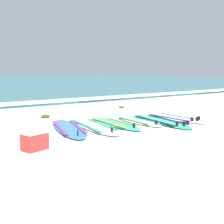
% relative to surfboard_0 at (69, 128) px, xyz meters
% --- Properties ---
extents(ground_plane, '(80.00, 80.00, 0.00)m').
position_rel_surfboard_0_xyz_m(ground_plane, '(1.85, -0.57, -0.04)').
color(ground_plane, beige).
extents(wave_foam_strip, '(80.00, 1.30, 0.11)m').
position_rel_surfboard_0_xyz_m(wave_foam_strip, '(1.85, 5.57, 0.02)').
color(wave_foam_strip, white).
rests_on(wave_foam_strip, ground).
extents(surfboard_0, '(1.28, 2.65, 0.18)m').
position_rel_surfboard_0_xyz_m(surfboard_0, '(0.00, 0.00, 0.00)').
color(surfboard_0, '#3875CC').
rests_on(surfboard_0, ground).
extents(surfboard_1, '(0.93, 2.62, 0.18)m').
position_rel_surfboard_0_xyz_m(surfboard_1, '(0.65, -0.15, 0.00)').
color(surfboard_1, silver).
rests_on(surfboard_1, ground).
extents(surfboard_2, '(0.69, 2.35, 0.18)m').
position_rel_surfboard_0_xyz_m(surfboard_2, '(1.33, -0.11, 0.00)').
color(surfboard_2, '#2DB793').
rests_on(surfboard_2, ground).
extents(surfboard_3, '(0.58, 1.99, 0.18)m').
position_rel_surfboard_0_xyz_m(surfboard_3, '(2.07, -0.26, 0.00)').
color(surfboard_3, silver).
rests_on(surfboard_3, ground).
extents(surfboard_4, '(0.97, 2.64, 0.18)m').
position_rel_surfboard_0_xyz_m(surfboard_4, '(2.61, -0.58, 0.00)').
color(surfboard_4, '#2DB793').
rests_on(surfboard_4, ground).
extents(surfboard_5, '(0.62, 2.24, 0.18)m').
position_rel_surfboard_0_xyz_m(surfboard_5, '(3.32, -0.44, 0.00)').
color(surfboard_5, white).
rests_on(surfboard_5, ground).
extents(cooler_box, '(0.53, 0.43, 0.38)m').
position_rel_surfboard_0_xyz_m(cooler_box, '(-1.36, -1.32, 0.16)').
color(cooler_box, red).
rests_on(cooler_box, ground).
extents(seaweed_clump_near_shoreline, '(0.23, 0.18, 0.08)m').
position_rel_surfboard_0_xyz_m(seaweed_clump_near_shoreline, '(3.58, 2.58, 0.00)').
color(seaweed_clump_near_shoreline, '#4C4228').
rests_on(seaweed_clump_near_shoreline, ground).
extents(seaweed_clump_mid_sand, '(0.28, 0.22, 0.10)m').
position_rel_surfboard_0_xyz_m(seaweed_clump_mid_sand, '(0.23, 2.07, 0.01)').
color(seaweed_clump_mid_sand, '#384723').
rests_on(seaweed_clump_mid_sand, ground).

